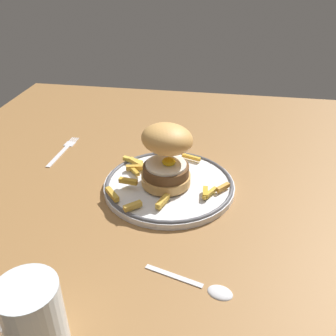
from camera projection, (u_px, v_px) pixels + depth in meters
ground_plane at (170, 194)px, 75.37cm from camera, size 110.11×109.04×4.00cm
dinner_plate at (168, 185)px, 73.21cm from camera, size 25.31×25.31×1.60cm
burger at (167, 153)px, 70.17cm from camera, size 13.78×13.94×12.13cm
fries_pile at (154, 178)px, 72.77cm from camera, size 22.79×21.49×1.80cm
water_glass at (34, 321)px, 43.18cm from camera, size 7.24×7.24×9.55cm
fork at (63, 150)px, 86.64cm from camera, size 2.31×14.45×0.36cm
spoon at (210, 287)px, 52.05cm from camera, size 13.26×5.29×0.90cm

